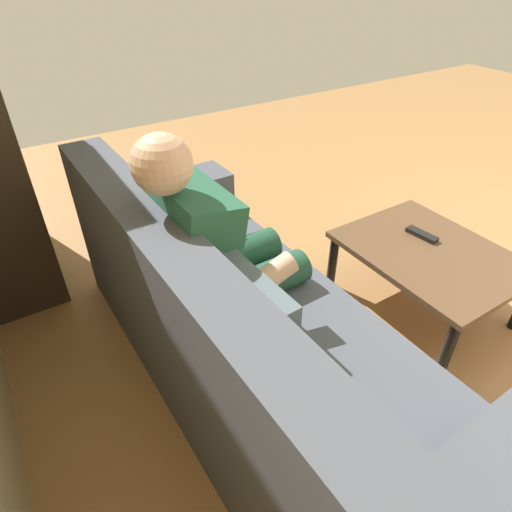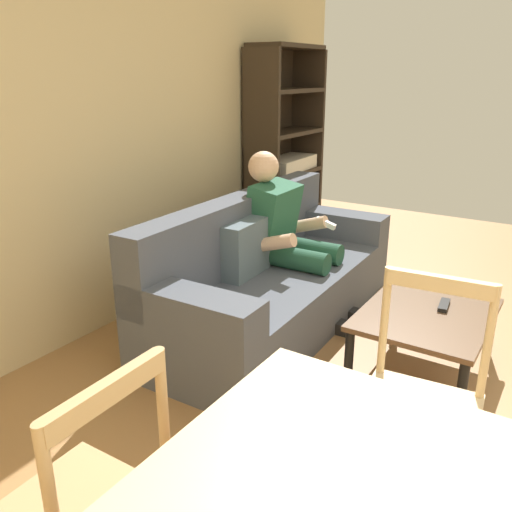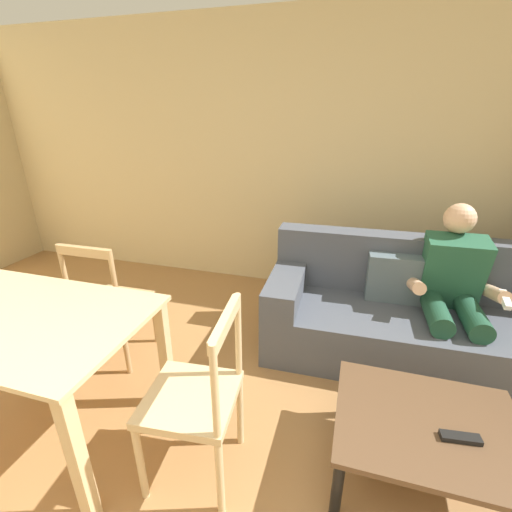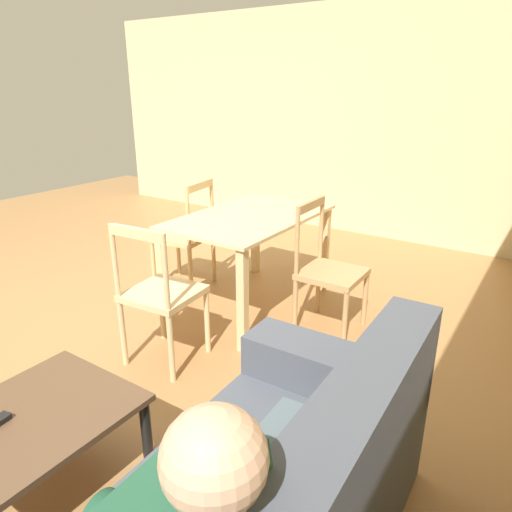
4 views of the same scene
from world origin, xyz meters
TOP-DOWN VIEW (x-y plane):
  - ground_plane at (0.00, 0.00)m, footprint 9.09×9.09m
  - wall_side at (-3.55, 0.00)m, footprint 0.12×6.12m
  - coffee_table at (0.91, 1.01)m, footprint 0.85×0.67m
  - dining_table at (-1.14, 0.75)m, footprint 1.32×0.82m
  - dining_chair_near_wall at (-1.14, 1.43)m, footprint 0.43×0.43m
  - dining_chair_facing_couch at (-0.15, 0.76)m, footprint 0.46×0.46m
  - dining_chair_by_doorway at (-1.15, 0.08)m, footprint 0.48×0.48m

SIDE VIEW (x-z plane):
  - ground_plane at x=0.00m, z-range 0.00..0.00m
  - coffee_table at x=0.91m, z-range 0.14..0.51m
  - dining_chair_near_wall at x=-1.14m, z-range -0.02..0.91m
  - dining_chair_by_doorway at x=-1.15m, z-range -0.01..0.93m
  - dining_chair_facing_couch at x=-0.15m, z-range 0.00..0.94m
  - dining_table at x=-1.14m, z-range 0.26..1.01m
  - wall_side at x=-3.55m, z-range 0.00..2.56m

